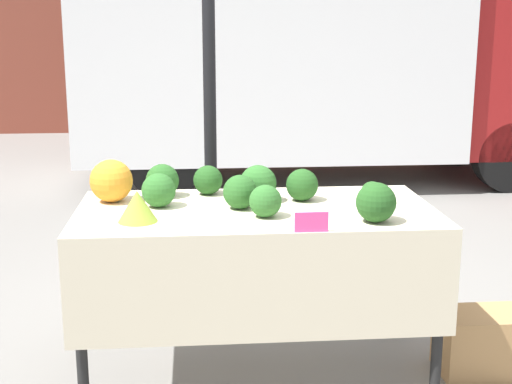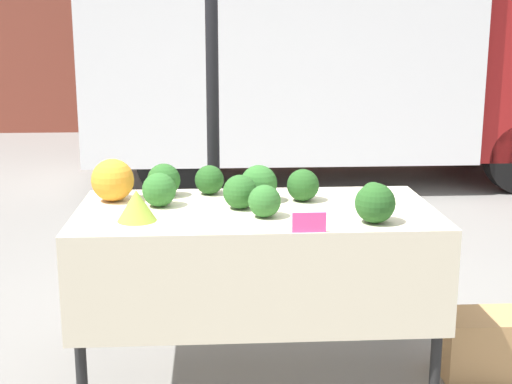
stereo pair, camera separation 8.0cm
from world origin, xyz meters
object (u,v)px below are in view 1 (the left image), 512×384
Objects in this scene: orange_cauliflower at (111,181)px; price_sign at (311,222)px; parked_truck at (306,49)px; produce_crate at (483,342)px.

orange_cauliflower is 1.09m from price_sign.
orange_cauliflower is 1.47× the size of price_sign.
orange_cauliflower is at bearing 145.65° from price_sign.
produce_crate is (0.18, -4.69, -1.30)m from parked_truck.
price_sign reaches higher than produce_crate.
orange_cauliflower is at bearing -110.61° from parked_truck.
produce_crate is at bearing -9.40° from orange_cauliflower.
produce_crate is (0.93, 0.31, -0.73)m from price_sign.
produce_crate is at bearing 18.59° from price_sign.
price_sign is at bearing -98.52° from parked_truck.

